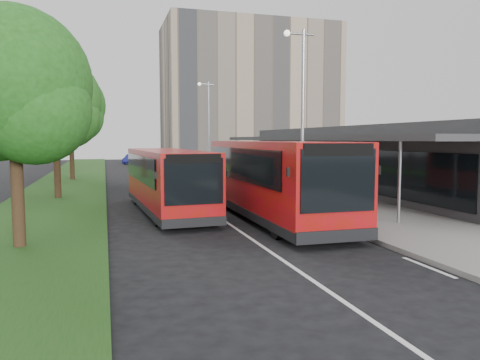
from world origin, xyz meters
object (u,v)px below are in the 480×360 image
object	(u,v)px
lamp_post_far	(208,122)
bus_second	(167,181)
bollard	(230,172)
tree_far	(70,110)
car_near	(158,162)
car_far	(132,159)
litter_bin	(273,182)
bus_main	(273,180)
tree_mid	(55,106)
lamp_post_near	(301,107)
tree_near	(13,93)

from	to	relation	value
lamp_post_far	bus_second	distance (m)	20.38
bollard	tree_far	bearing A→B (deg)	163.38
car_near	car_far	distance (m)	7.23
litter_bin	car_near	xyz separation A→B (m)	(-3.91, 28.89, -0.02)
bus_main	car_far	xyz separation A→B (m)	(-3.07, 45.11, -0.97)
tree_far	bus_second	xyz separation A→B (m)	(5.13, -18.24, -4.10)
tree_far	bus_main	world-z (taller)	tree_far
car_near	bus_second	bearing A→B (deg)	-77.23
bollard	car_far	distance (m)	28.10
bus_second	tree_mid	bearing A→B (deg)	125.89
tree_far	bus_second	world-z (taller)	tree_far
tree_far	litter_bin	world-z (taller)	tree_far
car_far	tree_far	bearing A→B (deg)	-82.66
lamp_post_near	tree_far	bearing A→B (deg)	120.29
bus_main	bus_second	size ratio (longest dim) A/B	1.13
lamp_post_near	lamp_post_far	bearing A→B (deg)	90.00
tree_mid	bus_main	world-z (taller)	tree_mid
bus_second	bollard	bearing A→B (deg)	61.58
bus_main	bollard	size ratio (longest dim) A/B	11.08
litter_bin	car_far	world-z (taller)	car_far
tree_near	bollard	bearing A→B (deg)	59.69
tree_far	lamp_post_near	world-z (taller)	tree_far
lamp_post_near	bus_main	xyz separation A→B (m)	(-2.15, -2.18, -3.10)
lamp_post_far	car_far	bearing A→B (deg)	102.82
bus_second	lamp_post_near	bearing A→B (deg)	-11.19
tree_near	car_far	xyz separation A→B (m)	(5.91, 47.88, -3.91)
tree_mid	bus_second	world-z (taller)	tree_mid
tree_far	car_far	size ratio (longest dim) A/B	2.18
tree_mid	car_far	xyz separation A→B (m)	(5.91, 35.88, -4.34)
lamp_post_near	car_near	xyz separation A→B (m)	(-2.56, 36.21, -4.16)
tree_far	lamp_post_near	bearing A→B (deg)	-59.71
bus_main	bus_second	distance (m)	4.88
bollard	lamp_post_near	bearing A→B (deg)	-93.02
lamp_post_near	car_near	bearing A→B (deg)	94.04
lamp_post_far	car_far	size ratio (longest dim) A/B	2.04
lamp_post_near	litter_bin	distance (m)	8.52
tree_mid	litter_bin	distance (m)	13.24
lamp_post_near	lamp_post_far	world-z (taller)	same
litter_bin	car_near	world-z (taller)	car_near
lamp_post_far	car_near	distance (m)	16.93
tree_near	bollard	size ratio (longest dim) A/B	7.00
tree_near	lamp_post_far	xyz separation A→B (m)	(11.13, 24.95, 0.16)
bus_second	bollard	world-z (taller)	bus_second
tree_mid	car_far	bearing A→B (deg)	80.65
tree_mid	car_near	bearing A→B (deg)	73.62
tree_mid	lamp_post_near	distance (m)	13.18
lamp_post_far	litter_bin	world-z (taller)	lamp_post_far
bollard	car_near	size ratio (longest dim) A/B	0.31
car_far	car_near	bearing A→B (deg)	-47.16
tree_near	lamp_post_near	size ratio (longest dim) A/B	0.88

